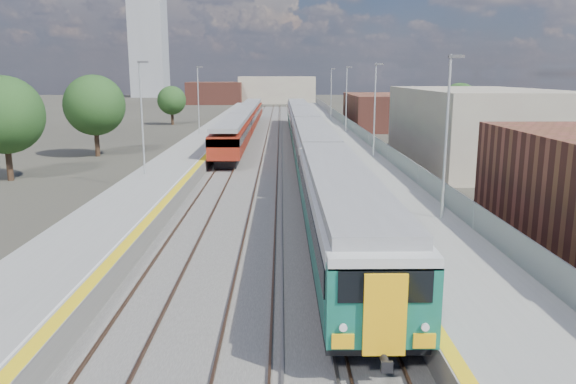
{
  "coord_description": "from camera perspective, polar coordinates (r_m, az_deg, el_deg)",
  "views": [
    {
      "loc": [
        -0.97,
        -3.54,
        7.65
      ],
      "look_at": [
        -0.64,
        22.34,
        2.2
      ],
      "focal_mm": 35.0,
      "sensor_mm": 36.0,
      "label": 1
    }
  ],
  "objects": [
    {
      "name": "ground",
      "position": [
        54.09,
        0.31,
        3.76
      ],
      "size": [
        320.0,
        320.0,
        0.0
      ],
      "primitive_type": "plane",
      "color": "#47443A",
      "rests_on": "ground"
    },
    {
      "name": "ballast_bed",
      "position": [
        56.57,
        -2.02,
        4.15
      ],
      "size": [
        10.5,
        155.0,
        0.06
      ],
      "primitive_type": "cube",
      "color": "#565451",
      "rests_on": "ground"
    },
    {
      "name": "tracks",
      "position": [
        58.21,
        -1.39,
        4.45
      ],
      "size": [
        8.96,
        160.0,
        0.17
      ],
      "color": "#4C3323",
      "rests_on": "ground"
    },
    {
      "name": "platform_right",
      "position": [
        56.83,
        5.62,
        4.65
      ],
      "size": [
        4.7,
        155.0,
        8.52
      ],
      "color": "slate",
      "rests_on": "ground"
    },
    {
      "name": "platform_left",
      "position": [
        57.06,
        -8.88,
        4.57
      ],
      "size": [
        4.3,
        155.0,
        8.52
      ],
      "color": "slate",
      "rests_on": "ground"
    },
    {
      "name": "buildings",
      "position": [
        143.2,
        -7.8,
        13.01
      ],
      "size": [
        72.0,
        185.5,
        40.0
      ],
      "color": "brown",
      "rests_on": "ground"
    },
    {
      "name": "green_train",
      "position": [
        52.46,
        1.99,
        5.93
      ],
      "size": [
        2.85,
        79.22,
        3.13
      ],
      "color": "black",
      "rests_on": "ground"
    },
    {
      "name": "red_train",
      "position": [
        70.92,
        -4.42,
        7.29
      ],
      "size": [
        2.67,
        54.25,
        3.37
      ],
      "color": "black",
      "rests_on": "ground"
    },
    {
      "name": "tree_a",
      "position": [
        45.35,
        -26.87,
        6.99
      ],
      "size": [
        5.6,
        5.6,
        7.59
      ],
      "color": "#382619",
      "rests_on": "ground"
    },
    {
      "name": "tree_b",
      "position": [
        55.8,
        -19.07,
        8.32
      ],
      "size": [
        5.62,
        5.62,
        7.62
      ],
      "color": "#382619",
      "rests_on": "ground"
    },
    {
      "name": "tree_c",
      "position": [
        88.41,
        -11.74,
        9.09
      ],
      "size": [
        4.34,
        4.34,
        5.89
      ],
      "color": "#382619",
      "rests_on": "ground"
    },
    {
      "name": "tree_d",
      "position": [
        75.33,
        17.02,
        8.72
      ],
      "size": [
        4.86,
        4.86,
        6.58
      ],
      "color": "#382619",
      "rests_on": "ground"
    }
  ]
}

